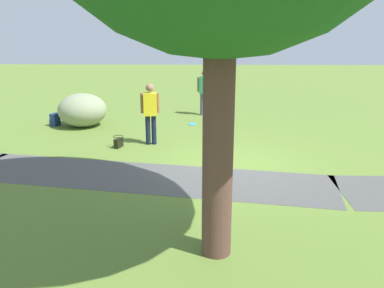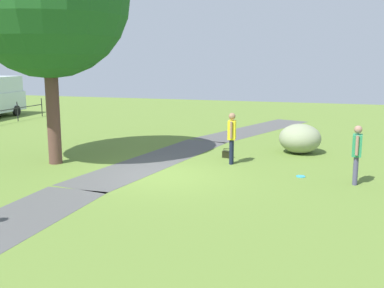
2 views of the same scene
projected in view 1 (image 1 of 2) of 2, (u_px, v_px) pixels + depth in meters
The scene contains 8 objects.
ground_plane at pixel (232, 165), 9.53m from camera, with size 48.00×48.00×0.00m, color olive.
footpath_segment_mid at pixel (144, 177), 8.78m from camera, with size 8.18×3.10×0.01m.
lawn_boulder at pixel (82, 110), 12.99m from camera, with size 1.58×1.55×1.05m.
woman_with_handbag at pixel (150, 110), 10.92m from camera, with size 0.52×0.28×1.65m.
man_near_boulder at pixel (204, 89), 14.46m from camera, with size 0.52×0.26×1.60m.
handbag_on_grass at pixel (119, 142), 10.85m from camera, with size 0.34×0.34×0.31m.
backpack_by_boulder at pixel (55, 120), 13.14m from camera, with size 0.32×0.33×0.40m.
frisbee_on_grass at pixel (192, 124), 13.33m from camera, with size 0.26×0.26×0.02m.
Camera 1 is at (0.72, 9.03, 3.17)m, focal length 38.41 mm.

